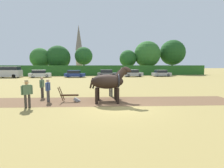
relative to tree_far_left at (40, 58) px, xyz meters
The scene contains 23 objects.
ground_plane 40.34m from the tree_far_left, 70.00° to the right, with size 240.00×240.00×0.00m, color #998447.
plowed_furrow_strip 37.06m from the tree_far_left, 75.29° to the right, with size 25.88×3.17×0.01m, color brown.
hedgerow 14.88m from the tree_far_left, 19.54° to the right, with size 57.68×1.97×2.45m, color #286023.
tree_far_left is the anchor object (origin of this frame).
tree_left 4.49m from the tree_far_left, ahead, with size 6.37×6.37×7.66m.
tree_center_left 11.14m from the tree_far_left, ahead, with size 4.76×4.76×7.34m.
tree_center 23.09m from the tree_far_left, ahead, with size 4.62×4.62×6.61m.
tree_center_right 28.46m from the tree_far_left, ahead, with size 7.16×7.16×9.02m.
tree_right 35.95m from the tree_far_left, ahead, with size 7.01×7.01×9.53m.
church_spire 34.55m from the tree_far_left, 75.31° to the left, with size 3.12×3.12×20.29m.
draft_horse_lead_left 39.02m from the tree_far_left, 70.06° to the right, with size 2.83×1.19×2.50m.
draft_horse_lead_right 37.97m from the tree_far_left, 69.30° to the right, with size 2.64×1.15×2.29m.
plow 37.53m from the tree_far_left, 73.26° to the right, with size 1.52×0.50×1.13m.
farmer_at_plow 36.84m from the tree_far_left, 75.51° to the right, with size 0.25×0.63×1.55m.
farmer_beside_team 36.88m from the tree_far_left, 68.03° to the right, with size 0.46×0.60×1.81m.
farmer_onlooker_left 38.25m from the tree_far_left, 77.35° to the right, with size 0.56×0.42×1.65m.
farmer_onlooker_right 35.01m from the tree_far_left, 76.07° to the right, with size 0.25×0.65×1.60m.
parked_van 11.20m from the tree_far_left, 111.18° to the right, with size 5.17×2.49×2.22m.
parked_car_left 11.16m from the tree_far_left, 77.30° to the right, with size 4.45×2.27×1.54m.
parked_car_center_left 14.94m from the tree_far_left, 49.66° to the right, with size 4.35×2.25×1.45m.
parked_car_center 19.76m from the tree_far_left, 33.90° to the right, with size 4.17×1.87×1.56m.
parked_car_center_right 24.58m from the tree_far_left, 26.27° to the right, with size 4.38×2.14×1.54m.
parked_car_right 30.61m from the tree_far_left, 20.85° to the right, with size 4.14×1.89×1.45m.
Camera 1 is at (-1.89, -10.23, 2.52)m, focal length 28.00 mm.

